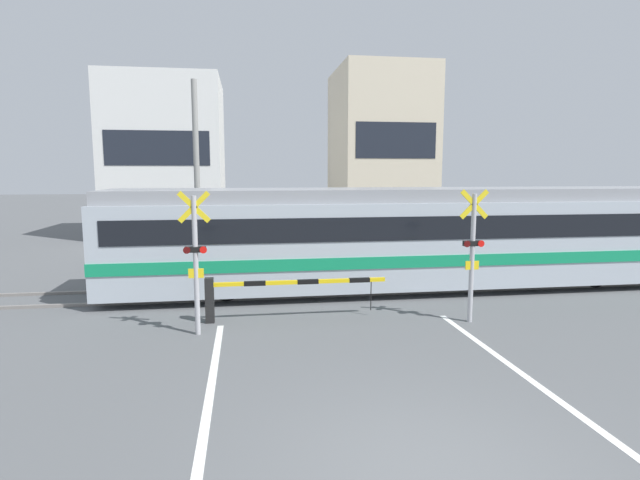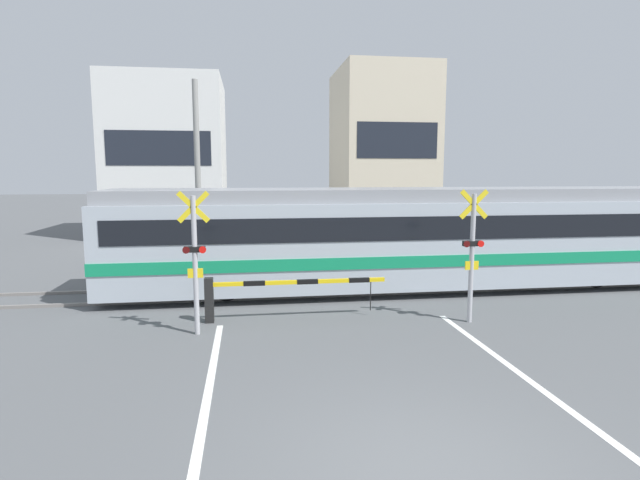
{
  "view_description": "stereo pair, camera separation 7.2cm",
  "coord_description": "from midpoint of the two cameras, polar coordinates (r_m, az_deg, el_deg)",
  "views": [
    {
      "loc": [
        -2.04,
        -5.13,
        3.47
      ],
      "look_at": [
        0.0,
        8.49,
        1.6
      ],
      "focal_mm": 28.0,
      "sensor_mm": 36.0,
      "label": 1
    },
    {
      "loc": [
        -1.97,
        -5.14,
        3.47
      ],
      "look_at": [
        0.0,
        8.49,
        1.6
      ],
      "focal_mm": 28.0,
      "sensor_mm": 36.0,
      "label": 2
    }
  ],
  "objects": [
    {
      "name": "road_stripe_left",
      "position": [
        7.11,
        -13.64,
        -21.66
      ],
      "size": [
        0.14,
        10.08,
        0.01
      ],
      "color": "white",
      "rests_on": "ground_plane"
    },
    {
      "name": "crossing_barrier_near",
      "position": [
        11.84,
        -6.97,
        -5.73
      ],
      "size": [
        4.28,
        0.2,
        1.06
      ],
      "color": "black",
      "rests_on": "ground_plane"
    },
    {
      "name": "crossing_barrier_far",
      "position": [
        17.83,
        3.66,
        -1.14
      ],
      "size": [
        4.28,
        0.2,
        1.06
      ],
      "color": "black",
      "rests_on": "ground_plane"
    },
    {
      "name": "commuter_train",
      "position": [
        15.12,
        10.57,
        0.55
      ],
      "size": [
        17.83,
        2.9,
        3.0
      ],
      "color": "#ADB7C1",
      "rests_on": "ground_plane"
    },
    {
      "name": "rail_track_near",
      "position": [
        14.03,
        -0.05,
        -6.41
      ],
      "size": [
        50.0,
        0.1,
        0.08
      ],
      "color": "gray",
      "rests_on": "ground_plane"
    },
    {
      "name": "rail_track_far",
      "position": [
        15.42,
        -0.84,
        -5.12
      ],
      "size": [
        50.0,
        0.1,
        0.08
      ],
      "color": "gray",
      "rests_on": "ground_plane"
    },
    {
      "name": "building_right_of_street",
      "position": [
        29.88,
        6.79,
        9.98
      ],
      "size": [
        5.15,
        6.39,
        9.34
      ],
      "color": "beige",
      "rests_on": "ground_plane"
    },
    {
      "name": "building_left_of_street",
      "position": [
        29.13,
        -17.09,
        8.89
      ],
      "size": [
        5.97,
        6.39,
        8.46
      ],
      "color": "white",
      "rests_on": "ground_plane"
    },
    {
      "name": "road_stripe_right",
      "position": [
        8.48,
        27.14,
        -17.29
      ],
      "size": [
        0.14,
        10.08,
        0.01
      ],
      "color": "white",
      "rests_on": "ground_plane"
    },
    {
      "name": "crossing_signal_left",
      "position": [
        10.88,
        -14.22,
        -1.85
      ],
      "size": [
        0.68,
        0.15,
        3.09
      ],
      "color": "#B2B2B7",
      "rests_on": "ground_plane"
    },
    {
      "name": "utility_pole_streetside",
      "position": [
        19.8,
        -14.01,
        7.48
      ],
      "size": [
        0.22,
        0.22,
        6.92
      ],
      "color": "gray",
      "rests_on": "ground_plane"
    },
    {
      "name": "ground_plane",
      "position": [
        6.51,
        11.9,
        -24.63
      ],
      "size": [
        160.0,
        160.0,
        0.0
      ],
      "primitive_type": "plane",
      "color": "#56595B"
    },
    {
      "name": "crossing_signal_right",
      "position": [
        11.97,
        16.86,
        -1.09
      ],
      "size": [
        0.68,
        0.15,
        3.09
      ],
      "color": "#B2B2B7",
      "rests_on": "ground_plane"
    },
    {
      "name": "pedestrian",
      "position": [
        19.54,
        -2.63,
        0.19
      ],
      "size": [
        0.38,
        0.22,
        1.59
      ],
      "color": "#33384C",
      "rests_on": "ground_plane"
    }
  ]
}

